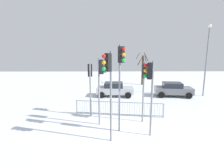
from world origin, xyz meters
TOP-DOWN VIEW (x-y plane):
  - ground_plane at (0.00, 0.00)m, footprint 60.00×60.00m
  - traffic_light_foreground_right at (1.59, 1.29)m, footprint 0.37×0.55m
  - traffic_light_foreground_left at (-0.74, -1.23)m, footprint 0.50×0.44m
  - traffic_light_rear_right at (-1.23, 1.03)m, footprint 0.55×0.37m
  - traffic_light_rear_left at (1.52, -0.48)m, footprint 0.52×0.42m
  - traffic_light_mid_left at (-2.12, 2.72)m, footprint 0.34×0.57m
  - traffic_light_mid_right at (-0.05, -0.07)m, footprint 0.40×0.53m
  - pedestrian_guard_railing at (-0.03, 2.57)m, footprint 6.51×0.99m
  - car_grey_trailing at (5.97, 8.17)m, footprint 3.98×2.30m
  - car_silver_near at (-0.20, 8.28)m, footprint 3.89×2.10m
  - street_lamp at (9.25, 8.25)m, footprint 0.36×0.36m
  - bare_tree_left at (3.85, 14.64)m, footprint 1.84×1.82m

SIDE VIEW (x-z plane):
  - ground_plane at x=0.00m, z-range 0.00..0.00m
  - pedestrian_guard_railing at x=-0.03m, z-range 0.02..1.09m
  - car_grey_trailing at x=5.97m, z-range 0.03..1.50m
  - car_silver_near at x=-0.20m, z-range 0.03..1.50m
  - bare_tree_left at x=3.85m, z-range 0.06..4.54m
  - traffic_light_mid_left at x=-2.12m, z-range 0.92..4.86m
  - traffic_light_foreground_right at x=1.59m, z-range 0.95..5.03m
  - traffic_light_rear_left at x=1.52m, z-range 1.00..5.28m
  - traffic_light_rear_right at x=-1.23m, z-range 1.02..5.38m
  - traffic_light_foreground_left at x=-0.74m, z-range 1.11..5.90m
  - traffic_light_mid_right at x=-0.05m, z-range 1.18..6.32m
  - street_lamp at x=9.25m, z-range 0.77..8.15m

